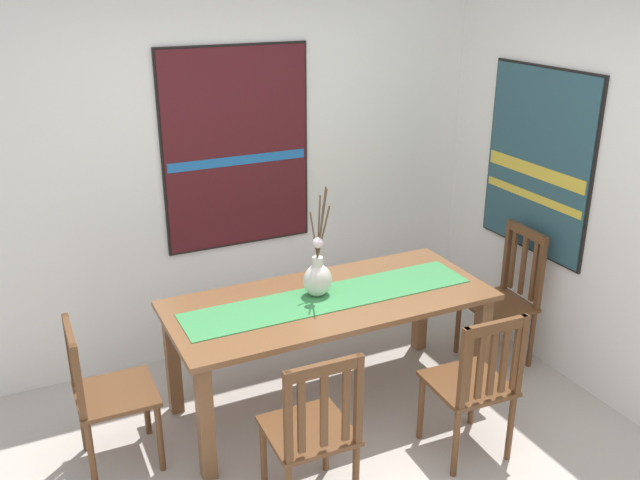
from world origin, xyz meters
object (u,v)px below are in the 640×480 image
object	(u,v)px
dining_table	(330,313)
painting_on_side_wall	(538,162)
chair_2	(313,430)
centerpiece_vase	(318,276)
chair_0	(105,392)
painting_on_back_wall	(237,149)
chair_3	(475,382)
chair_1	(505,296)

from	to	relation	value
dining_table	painting_on_side_wall	bearing A→B (deg)	2.13
chair_2	centerpiece_vase	bearing A→B (deg)	63.06
chair_0	painting_on_back_wall	size ratio (longest dim) A/B	0.64
chair_3	painting_on_side_wall	world-z (taller)	painting_on_side_wall
dining_table	chair_2	xyz separation A→B (m)	(-0.49, -0.80, -0.16)
centerpiece_vase	chair_2	bearing A→B (deg)	-116.94
centerpiece_vase	chair_0	bearing A→B (deg)	-177.98
dining_table	chair_3	size ratio (longest dim) A/B	2.15
chair_2	painting_on_back_wall	world-z (taller)	painting_on_back_wall
dining_table	chair_0	distance (m)	1.36
chair_0	chair_2	size ratio (longest dim) A/B	0.94
chair_2	chair_3	size ratio (longest dim) A/B	1.02
chair_1	painting_on_back_wall	size ratio (longest dim) A/B	0.71
chair_3	painting_on_side_wall	distance (m)	1.66
painting_on_back_wall	painting_on_side_wall	xyz separation A→B (m)	(1.80, -0.92, -0.08)
centerpiece_vase	chair_3	bearing A→B (deg)	-57.48
painting_on_back_wall	chair_2	bearing A→B (deg)	-98.64
centerpiece_vase	painting_on_back_wall	world-z (taller)	painting_on_back_wall
centerpiece_vase	painting_on_side_wall	bearing A→B (deg)	0.11
dining_table	chair_0	size ratio (longest dim) A/B	2.24
dining_table	chair_0	bearing A→B (deg)	179.57
chair_2	chair_0	bearing A→B (deg)	136.93
dining_table	painting_on_back_wall	xyz separation A→B (m)	(-0.22, 0.97, 0.83)
chair_0	painting_on_back_wall	bearing A→B (deg)	40.47
chair_3	painting_on_back_wall	bearing A→B (deg)	111.80
chair_1	chair_0	bearing A→B (deg)	179.27
centerpiece_vase	painting_on_side_wall	size ratio (longest dim) A/B	0.56
chair_2	painting_on_back_wall	distance (m)	2.05
dining_table	painting_on_side_wall	xyz separation A→B (m)	(1.58, 0.06, 0.75)
dining_table	chair_3	bearing A→B (deg)	-58.45
chair_3	painting_on_back_wall	world-z (taller)	painting_on_back_wall
dining_table	painting_on_side_wall	world-z (taller)	painting_on_side_wall
chair_0	painting_on_side_wall	distance (m)	3.08
centerpiece_vase	chair_1	bearing A→B (deg)	-3.27
painting_on_back_wall	centerpiece_vase	bearing A→B (deg)	-79.91
chair_2	chair_3	distance (m)	0.98
centerpiece_vase	chair_0	xyz separation A→B (m)	(-1.29, -0.05, -0.42)
chair_3	chair_2	bearing A→B (deg)	179.56
centerpiece_vase	chair_2	world-z (taller)	centerpiece_vase
centerpiece_vase	chair_1	world-z (taller)	centerpiece_vase
chair_0	chair_1	size ratio (longest dim) A/B	0.91
chair_2	painting_on_side_wall	distance (m)	2.42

